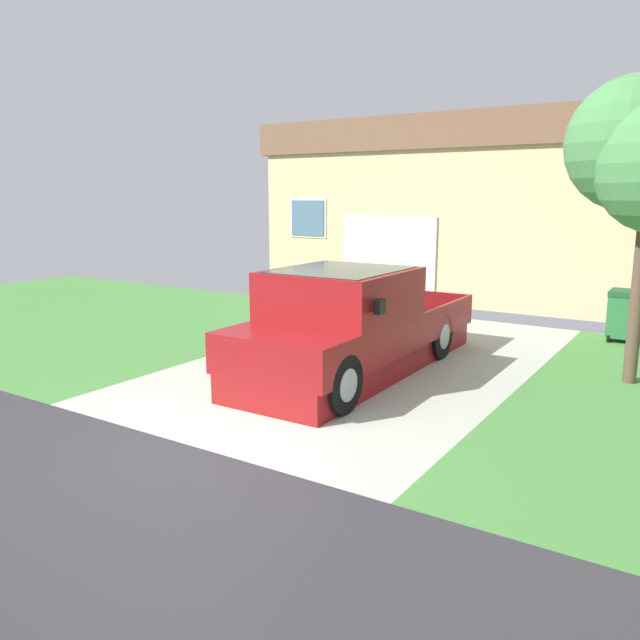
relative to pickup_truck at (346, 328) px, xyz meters
name	(u,v)px	position (x,y,z in m)	size (l,w,h in m)	color
ground	(41,513)	(-0.09, -5.30, -0.78)	(29.20, 18.60, 0.18)	#B0B8A4
pickup_truck	(346,328)	(0.00, 0.00, 0.00)	(2.07, 5.40, 1.72)	maroon
person_with_hat	(284,310)	(-1.33, 0.16, 0.13)	(0.52, 0.52, 1.60)	navy
handbag	(272,355)	(-1.42, -0.07, -0.62)	(0.37, 0.14, 0.47)	#232328
house_with_garage	(466,208)	(-1.53, 9.44, 1.68)	(10.74, 5.50, 4.85)	#CEB887
wheeled_trash_bin	(625,314)	(3.38, 5.04, -0.22)	(0.60, 0.72, 1.00)	#286B38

